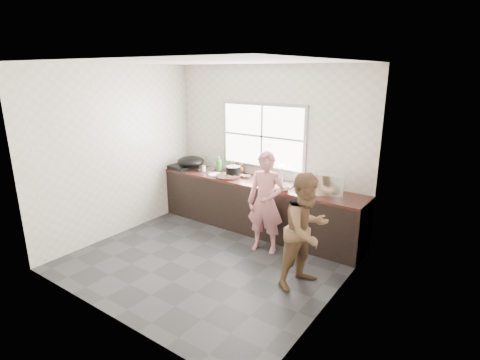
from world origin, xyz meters
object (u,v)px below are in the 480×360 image
Objects in this scene: burner at (183,167)px; pot_lid_right at (209,169)px; bottle_brown_short at (241,169)px; pot_lid_left at (205,170)px; woman at (266,206)px; cutting_board at (228,177)px; black_pot at (233,172)px; plate_food at (215,174)px; glass_jar at (204,169)px; bowl_mince at (230,176)px; bottle_green at (219,164)px; person_side at (306,231)px; bowl_held at (279,186)px; bowl_crabs at (281,188)px; wok at (191,161)px; bottle_brown_tall at (234,167)px; dish_rack at (329,185)px.

burner is 1.70× the size of pot_lid_right.
bottle_brown_short is 0.38× the size of burner.
woman is at bearing -19.32° from pot_lid_left.
black_pot is (0.03, 0.11, 0.07)m from cutting_board.
plate_food is 2.45× the size of glass_jar.
bowl_mince reaches higher than cutting_board.
bottle_green is 1.00× the size of pot_lid_left.
person_side is at bearing -27.80° from bottle_green.
person_side is 1.34m from bowl_held.
cutting_board is at bearing 145.15° from woman.
cutting_board is 0.13m from black_pot.
bowl_crabs is at bearing -49.10° from bowl_held.
wok is at bearing 178.73° from bowl_held.
glass_jar is (-1.63, 0.53, 0.20)m from woman.
pot_lid_right is at bearing -172.47° from bottle_brown_short.
pot_lid_left is (-0.63, 0.14, -0.01)m from cutting_board.
pot_lid_left is (-0.49, -0.21, -0.09)m from bottle_brown_tall.
bottle_green is 1.68× the size of bottle_brown_short.
bowl_crabs is 0.44× the size of wok.
woman is 5.22× the size of pot_lid_left.
burner is at bearing -151.27° from pot_lid_right.
burner is (-0.93, -0.32, -0.07)m from bottle_brown_tall.
glass_jar is (-0.48, -0.25, -0.05)m from bottle_brown_tall.
pot_lid_left is (-0.65, 0.11, -0.02)m from bowl_mince.
cutting_board is at bearing 81.28° from person_side.
person_side is 7.29× the size of bottle_brown_tall.
person_side is at bearing -22.47° from glass_jar.
glass_jar reaches higher than plate_food.
woman reaches higher than bottle_brown_short.
person_side is 6.92× the size of bowl_mince.
woman is 5.20× the size of bottle_green.
pot_lid_left is (0.44, 0.11, -0.03)m from burner.
plate_food is 0.57× the size of burner.
wok is at bearing 88.20° from person_side.
bowl_mince is 1.30× the size of bottle_brown_short.
bowl_mince is (0.02, 0.02, 0.01)m from cutting_board.
dish_rack reaches higher than cutting_board.
plate_food is (-1.29, 0.45, 0.17)m from woman.
cutting_board is 0.95× the size of dish_rack.
pot_lid_left is at bearing 167.76° from cutting_board.
plate_food is at bearing -162.56° from black_pot.
cutting_board is 0.63m from glass_jar.
dish_rack is at bearing 5.46° from bowl_held.
bottle_brown_short is at bearing 91.88° from black_pot.
person_side reaches higher than bowl_crabs.
person_side is 8.99× the size of bottle_brown_short.
woman is at bearing -28.97° from black_pot.
dish_rack reaches higher than bottle_green.
bowl_held is at bearing -4.75° from pot_lid_left.
bowl_mince is 0.47× the size of dish_rack.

